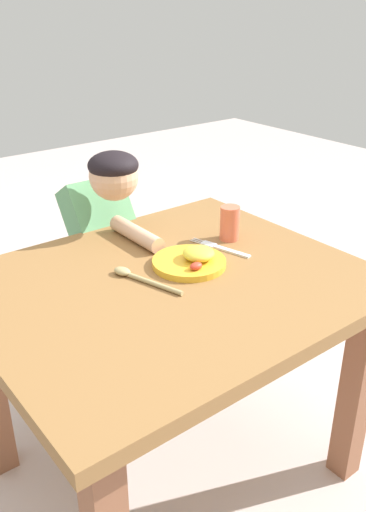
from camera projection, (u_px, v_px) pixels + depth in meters
The scene contains 7 objects.
ground_plane at pixel (172, 466), 1.76m from camera, with size 8.00×8.00×0.00m, color beige.
dining_table at pixel (171, 316), 1.51m from camera, with size 1.04×0.87×0.69m.
plate at pixel (192, 260), 1.53m from camera, with size 0.21×0.21×0.06m.
fork at pixel (221, 248), 1.64m from camera, with size 0.07×0.21×0.01m.
spoon at pixel (136, 277), 1.46m from camera, with size 0.09×0.23×0.02m.
drinking_cup at pixel (230, 223), 1.69m from camera, with size 0.06×0.06×0.11m, color #DB6548.
person at pixel (103, 267), 1.93m from camera, with size 0.21×0.48×0.95m.
Camera 1 is at (-0.77, -1.04, 1.38)m, focal length 37.90 mm.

